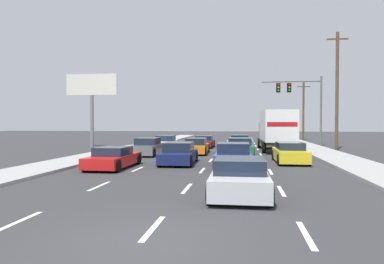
{
  "coord_description": "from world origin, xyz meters",
  "views": [
    {
      "loc": [
        2.04,
        -6.89,
        2.42
      ],
      "look_at": [
        -0.92,
        13.71,
        1.89
      ],
      "focal_mm": 33.19,
      "sensor_mm": 36.0,
      "label": 1
    }
  ],
  "objects_px": {
    "roadside_billboard": "(92,93)",
    "box_truck": "(276,128)",
    "car_maroon": "(204,142)",
    "utility_pole_far": "(303,110)",
    "car_red": "(114,158)",
    "car_yellow": "(290,153)",
    "car_silver": "(240,177)",
    "utility_pole_mid": "(337,90)",
    "car_orange": "(196,146)",
    "car_blue": "(234,157)",
    "car_green": "(240,147)",
    "car_navy": "(179,154)",
    "traffic_signal_mast": "(297,95)",
    "car_black": "(239,142)",
    "car_white": "(166,142)",
    "car_gray": "(148,147)"
  },
  "relations": [
    {
      "from": "car_black",
      "to": "utility_pole_far",
      "type": "relative_size",
      "value": 0.56
    },
    {
      "from": "car_silver",
      "to": "utility_pole_mid",
      "type": "height_order",
      "value": "utility_pole_mid"
    },
    {
      "from": "car_red",
      "to": "car_orange",
      "type": "relative_size",
      "value": 1.01
    },
    {
      "from": "car_maroon",
      "to": "utility_pole_far",
      "type": "relative_size",
      "value": 0.52
    },
    {
      "from": "box_truck",
      "to": "utility_pole_mid",
      "type": "relative_size",
      "value": 0.85
    },
    {
      "from": "car_orange",
      "to": "car_blue",
      "type": "height_order",
      "value": "car_blue"
    },
    {
      "from": "car_maroon",
      "to": "car_orange",
      "type": "relative_size",
      "value": 0.92
    },
    {
      "from": "car_white",
      "to": "car_green",
      "type": "height_order",
      "value": "car_green"
    },
    {
      "from": "car_maroon",
      "to": "car_green",
      "type": "bearing_deg",
      "value": -66.25
    },
    {
      "from": "car_gray",
      "to": "car_silver",
      "type": "height_order",
      "value": "car_gray"
    },
    {
      "from": "car_white",
      "to": "box_truck",
      "type": "bearing_deg",
      "value": -9.78
    },
    {
      "from": "car_white",
      "to": "car_black",
      "type": "height_order",
      "value": "car_black"
    },
    {
      "from": "roadside_billboard",
      "to": "box_truck",
      "type": "bearing_deg",
      "value": -5.74
    },
    {
      "from": "car_maroon",
      "to": "car_navy",
      "type": "xyz_separation_m",
      "value": [
        0.04,
        -14.26,
        0.05
      ]
    },
    {
      "from": "car_maroon",
      "to": "box_truck",
      "type": "height_order",
      "value": "box_truck"
    },
    {
      "from": "car_orange",
      "to": "utility_pole_far",
      "type": "bearing_deg",
      "value": 63.21
    },
    {
      "from": "car_blue",
      "to": "utility_pole_mid",
      "type": "bearing_deg",
      "value": 57.86
    },
    {
      "from": "car_white",
      "to": "utility_pole_far",
      "type": "height_order",
      "value": "utility_pole_far"
    },
    {
      "from": "car_white",
      "to": "car_orange",
      "type": "distance_m",
      "value": 6.38
    },
    {
      "from": "car_white",
      "to": "car_navy",
      "type": "height_order",
      "value": "car_navy"
    },
    {
      "from": "box_truck",
      "to": "roadside_billboard",
      "type": "height_order",
      "value": "roadside_billboard"
    },
    {
      "from": "car_black",
      "to": "traffic_signal_mast",
      "type": "height_order",
      "value": "traffic_signal_mast"
    },
    {
      "from": "car_black",
      "to": "car_yellow",
      "type": "distance_m",
      "value": 12.77
    },
    {
      "from": "car_green",
      "to": "car_silver",
      "type": "distance_m",
      "value": 14.69
    },
    {
      "from": "car_red",
      "to": "box_truck",
      "type": "bearing_deg",
      "value": 52.96
    },
    {
      "from": "car_orange",
      "to": "car_navy",
      "type": "distance_m",
      "value": 6.99
    },
    {
      "from": "utility_pole_far",
      "to": "traffic_signal_mast",
      "type": "bearing_deg",
      "value": -102.15
    },
    {
      "from": "car_black",
      "to": "car_green",
      "type": "relative_size",
      "value": 0.98
    },
    {
      "from": "car_gray",
      "to": "car_black",
      "type": "height_order",
      "value": "car_gray"
    },
    {
      "from": "car_black",
      "to": "box_truck",
      "type": "height_order",
      "value": "box_truck"
    },
    {
      "from": "car_maroon",
      "to": "roadside_billboard",
      "type": "bearing_deg",
      "value": -169.71
    },
    {
      "from": "car_maroon",
      "to": "box_truck",
      "type": "relative_size",
      "value": 0.47
    },
    {
      "from": "car_maroon",
      "to": "car_red",
      "type": "bearing_deg",
      "value": -100.65
    },
    {
      "from": "car_white",
      "to": "car_orange",
      "type": "bearing_deg",
      "value": -55.84
    },
    {
      "from": "car_green",
      "to": "car_silver",
      "type": "height_order",
      "value": "car_green"
    },
    {
      "from": "car_orange",
      "to": "car_blue",
      "type": "bearing_deg",
      "value": -70.23
    },
    {
      "from": "car_navy",
      "to": "traffic_signal_mast",
      "type": "xyz_separation_m",
      "value": [
        9.36,
        17.79,
        4.81
      ]
    },
    {
      "from": "car_blue",
      "to": "utility_pole_far",
      "type": "relative_size",
      "value": 0.51
    },
    {
      "from": "box_truck",
      "to": "car_yellow",
      "type": "bearing_deg",
      "value": -89.87
    },
    {
      "from": "car_maroon",
      "to": "car_black",
      "type": "height_order",
      "value": "car_black"
    },
    {
      "from": "car_red",
      "to": "box_truck",
      "type": "height_order",
      "value": "box_truck"
    },
    {
      "from": "car_silver",
      "to": "box_truck",
      "type": "bearing_deg",
      "value": 81.29
    },
    {
      "from": "traffic_signal_mast",
      "to": "utility_pole_mid",
      "type": "bearing_deg",
      "value": -65.52
    },
    {
      "from": "car_orange",
      "to": "car_yellow",
      "type": "bearing_deg",
      "value": -40.77
    },
    {
      "from": "car_red",
      "to": "car_yellow",
      "type": "xyz_separation_m",
      "value": [
        9.74,
        3.77,
        0.06
      ]
    },
    {
      "from": "car_blue",
      "to": "roadside_billboard",
      "type": "xyz_separation_m",
      "value": [
        -14.12,
        14.01,
        4.67
      ]
    },
    {
      "from": "box_truck",
      "to": "utility_pole_far",
      "type": "relative_size",
      "value": 1.09
    },
    {
      "from": "car_red",
      "to": "car_orange",
      "type": "xyz_separation_m",
      "value": [
        3.3,
        9.33,
        0.05
      ]
    },
    {
      "from": "car_orange",
      "to": "utility_pole_mid",
      "type": "xyz_separation_m",
      "value": [
        11.81,
        5.12,
        4.76
      ]
    },
    {
      "from": "utility_pole_mid",
      "to": "utility_pole_far",
      "type": "relative_size",
      "value": 1.28
    }
  ]
}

